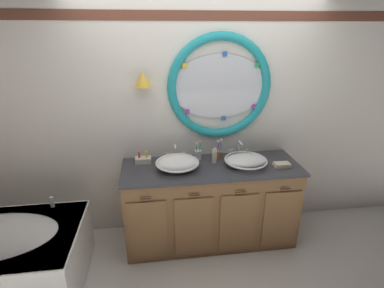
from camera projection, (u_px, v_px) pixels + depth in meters
name	position (u px, v px, depth m)	size (l,w,h in m)	color
ground_plane	(206.00, 253.00, 3.05)	(14.00, 14.00, 0.00)	silver
back_wall_assembly	(200.00, 116.00, 3.10)	(6.40, 0.26, 2.60)	silver
vanity_counter	(210.00, 203.00, 3.12)	(1.82, 0.65, 0.90)	olive
sink_basin_left	(177.00, 163.00, 2.86)	(0.43, 0.43, 0.14)	white
sink_basin_right	(246.00, 160.00, 2.95)	(0.44, 0.44, 0.11)	white
faucet_set_left	(175.00, 153.00, 3.09)	(0.23, 0.12, 0.17)	silver
faucet_set_right	(239.00, 150.00, 3.18)	(0.23, 0.13, 0.18)	silver
toothbrush_holder_left	(198.00, 154.00, 3.07)	(0.08, 0.08, 0.22)	silver
toothbrush_holder_right	(219.00, 154.00, 3.11)	(0.09, 0.09, 0.22)	#996647
soap_dispenser	(214.00, 156.00, 3.00)	(0.05, 0.06, 0.17)	#EFE5C6
folded_hand_towel	(282.00, 165.00, 2.94)	(0.17, 0.11, 0.03)	beige
toiletry_basket	(143.00, 160.00, 3.02)	(0.17, 0.10, 0.12)	beige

